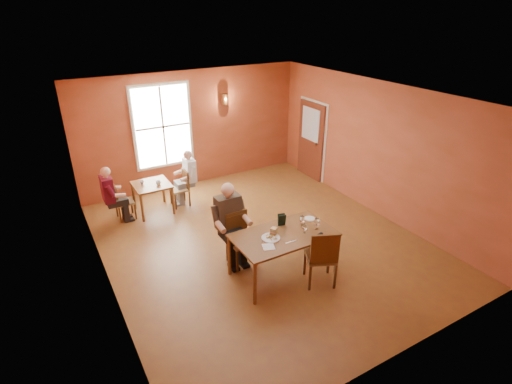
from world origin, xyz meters
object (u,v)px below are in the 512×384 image
main_table (283,254)px  chair_diner_main (241,240)px  chair_diner_maroon (125,201)px  diner_maroon (122,193)px  chair_empty (321,255)px  chair_diner_white (179,189)px  diner_white (180,181)px  second_table (153,198)px  diner_main (242,229)px

main_table → chair_diner_main: bearing=127.6°
chair_diner_maroon → diner_maroon: size_ratio=0.65×
chair_diner_maroon → chair_empty: bearing=30.6°
chair_diner_white → diner_white: diner_white is taller
second_table → diner_main: bearing=-74.4°
main_table → diner_white: diner_white is taller
main_table → diner_main: 0.87m
chair_diner_white → chair_diner_maroon: chair_diner_white is taller
second_table → chair_diner_white: size_ratio=0.91×
chair_diner_main → diner_maroon: (-1.49, 2.88, 0.14)m
diner_white → diner_maroon: size_ratio=0.98×
chair_empty → diner_maroon: (-2.42, 4.04, 0.11)m
chair_diner_main → chair_empty: 1.49m
diner_main → main_table: bearing=128.9°
main_table → chair_empty: size_ratio=1.63×
chair_empty → chair_diner_maroon: (-2.39, 4.04, -0.12)m
diner_white → chair_diner_maroon: 1.35m
chair_diner_white → diner_main: bearing=-176.8°
chair_diner_main → chair_diner_maroon: (-1.46, 2.88, -0.08)m
chair_empty → diner_white: diner_white is taller
diner_main → second_table: bearing=-74.4°
main_table → chair_empty: chair_empty is taller
diner_main → diner_white: diner_main is taller
chair_diner_main → chair_diner_white: 2.88m
main_table → chair_diner_main: chair_diner_main is taller
chair_empty → chair_diner_white: size_ratio=1.24×
diner_white → chair_diner_maroon: (-1.33, 0.00, -0.21)m
diner_white → diner_maroon: bearing=90.0°
chair_diner_white → second_table: bearing=90.0°
second_table → chair_diner_maroon: (-0.65, 0.00, 0.07)m
chair_diner_main → second_table: chair_diner_main is taller
chair_empty → chair_diner_white: bearing=129.6°
chair_empty → second_table: (-1.74, 4.04, -0.19)m
second_table → chair_diner_white: (0.65, 0.00, 0.09)m
chair_empty → second_table: size_ratio=1.36×
diner_maroon → diner_white: bearing=90.0°
diner_white → chair_diner_main: bearing=-177.4°
chair_empty → chair_diner_maroon: size_ratio=1.28×
chair_empty → chair_diner_maroon: chair_empty is taller
chair_empty → diner_white: size_ratio=0.85×
second_table → diner_maroon: bearing=180.0°
diner_main → second_table: diner_main is taller
chair_diner_main → chair_diner_white: (-0.16, 2.88, -0.07)m
diner_white → chair_diner_maroon: bearing=90.0°
chair_diner_white → chair_empty: bearing=-164.9°
diner_main → diner_maroon: (-1.49, 2.91, -0.11)m
chair_empty → diner_maroon: diner_maroon is taller
chair_diner_main → chair_diner_white: size_ratio=1.15×
diner_main → chair_diner_maroon: size_ratio=1.78×
diner_main → chair_diner_maroon: (-1.46, 2.91, -0.33)m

